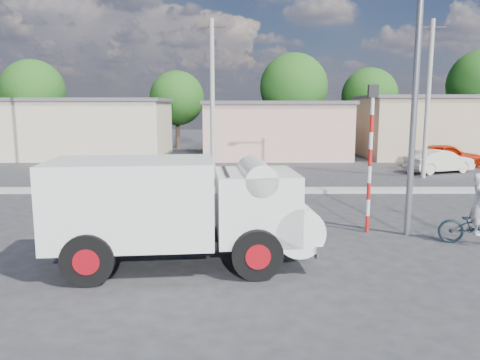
{
  "coord_description": "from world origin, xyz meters",
  "views": [
    {
      "loc": [
        -0.67,
        -12.13,
        3.79
      ],
      "look_at": [
        -0.62,
        3.29,
        1.3
      ],
      "focal_mm": 35.0,
      "sensor_mm": 36.0,
      "label": 1
    }
  ],
  "objects_px": {
    "cyclist": "(478,215)",
    "traffic_pole": "(371,146)",
    "truck": "(184,207)",
    "streetlight": "(411,62)",
    "car_cream": "(439,161)",
    "bicycle": "(477,226)",
    "car_red": "(447,155)"
  },
  "relations": [
    {
      "from": "truck",
      "to": "car_cream",
      "type": "relative_size",
      "value": 1.61
    },
    {
      "from": "car_cream",
      "to": "truck",
      "type": "bearing_deg",
      "value": 120.09
    },
    {
      "from": "traffic_pole",
      "to": "streetlight",
      "type": "bearing_deg",
      "value": -17.73
    },
    {
      "from": "truck",
      "to": "car_cream",
      "type": "height_order",
      "value": "truck"
    },
    {
      "from": "cyclist",
      "to": "car_cream",
      "type": "height_order",
      "value": "cyclist"
    },
    {
      "from": "truck",
      "to": "bicycle",
      "type": "relative_size",
      "value": 3.2
    },
    {
      "from": "truck",
      "to": "cyclist",
      "type": "bearing_deg",
      "value": 6.7
    },
    {
      "from": "truck",
      "to": "streetlight",
      "type": "xyz_separation_m",
      "value": [
        6.08,
        2.62,
        3.55
      ]
    },
    {
      "from": "streetlight",
      "to": "truck",
      "type": "bearing_deg",
      "value": -156.71
    },
    {
      "from": "car_red",
      "to": "streetlight",
      "type": "relative_size",
      "value": 0.46
    },
    {
      "from": "bicycle",
      "to": "cyclist",
      "type": "bearing_deg",
      "value": 0.0
    },
    {
      "from": "car_cream",
      "to": "bicycle",
      "type": "bearing_deg",
      "value": 140.23
    },
    {
      "from": "truck",
      "to": "streetlight",
      "type": "height_order",
      "value": "streetlight"
    },
    {
      "from": "cyclist",
      "to": "traffic_pole",
      "type": "xyz_separation_m",
      "value": [
        -2.64,
        1.28,
        1.76
      ]
    },
    {
      "from": "bicycle",
      "to": "cyclist",
      "type": "relative_size",
      "value": 1.19
    },
    {
      "from": "bicycle",
      "to": "streetlight",
      "type": "height_order",
      "value": "streetlight"
    },
    {
      "from": "truck",
      "to": "streetlight",
      "type": "bearing_deg",
      "value": 18.1
    },
    {
      "from": "truck",
      "to": "bicycle",
      "type": "bearing_deg",
      "value": 6.7
    },
    {
      "from": "truck",
      "to": "car_red",
      "type": "relative_size",
      "value": 1.52
    },
    {
      "from": "bicycle",
      "to": "car_red",
      "type": "bearing_deg",
      "value": -5.8
    },
    {
      "from": "car_red",
      "to": "streetlight",
      "type": "height_order",
      "value": "streetlight"
    },
    {
      "from": "truck",
      "to": "car_red",
      "type": "height_order",
      "value": "truck"
    },
    {
      "from": "cyclist",
      "to": "streetlight",
      "type": "height_order",
      "value": "streetlight"
    },
    {
      "from": "cyclist",
      "to": "car_cream",
      "type": "bearing_deg",
      "value": -3.68
    },
    {
      "from": "car_cream",
      "to": "streetlight",
      "type": "height_order",
      "value": "streetlight"
    },
    {
      "from": "car_cream",
      "to": "streetlight",
      "type": "relative_size",
      "value": 0.44
    },
    {
      "from": "truck",
      "to": "traffic_pole",
      "type": "xyz_separation_m",
      "value": [
        5.14,
        2.92,
        1.18
      ]
    },
    {
      "from": "truck",
      "to": "car_red",
      "type": "distance_m",
      "value": 22.77
    },
    {
      "from": "traffic_pole",
      "to": "car_red",
      "type": "bearing_deg",
      "value": 58.99
    },
    {
      "from": "car_red",
      "to": "streetlight",
      "type": "distance_m",
      "value": 17.73
    },
    {
      "from": "bicycle",
      "to": "traffic_pole",
      "type": "bearing_deg",
      "value": 79.66
    },
    {
      "from": "truck",
      "to": "cyclist",
      "type": "distance_m",
      "value": 7.97
    }
  ]
}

